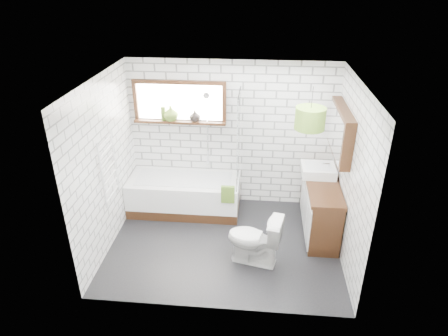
# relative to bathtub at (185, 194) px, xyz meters

# --- Properties ---
(floor) EXTENTS (3.40, 2.60, 0.01)m
(floor) POSITION_rel_bathtub_xyz_m (0.76, -0.89, -0.30)
(floor) COLOR black
(floor) RESTS_ON ground
(ceiling) EXTENTS (3.40, 2.60, 0.01)m
(ceiling) POSITION_rel_bathtub_xyz_m (0.76, -0.89, 2.21)
(ceiling) COLOR white
(ceiling) RESTS_ON ground
(wall_back) EXTENTS (3.40, 0.01, 2.50)m
(wall_back) POSITION_rel_bathtub_xyz_m (0.76, 0.41, 0.95)
(wall_back) COLOR white
(wall_back) RESTS_ON ground
(wall_front) EXTENTS (3.40, 0.01, 2.50)m
(wall_front) POSITION_rel_bathtub_xyz_m (0.76, -2.20, 0.95)
(wall_front) COLOR white
(wall_front) RESTS_ON ground
(wall_left) EXTENTS (0.01, 2.60, 2.50)m
(wall_left) POSITION_rel_bathtub_xyz_m (-0.94, -0.89, 0.95)
(wall_left) COLOR white
(wall_left) RESTS_ON ground
(wall_right) EXTENTS (0.01, 2.60, 2.50)m
(wall_right) POSITION_rel_bathtub_xyz_m (2.47, -0.89, 0.95)
(wall_right) COLOR white
(wall_right) RESTS_ON ground
(window) EXTENTS (1.52, 0.16, 0.68)m
(window) POSITION_rel_bathtub_xyz_m (-0.09, 0.37, 1.50)
(window) COLOR black
(window) RESTS_ON wall_back
(towel_radiator) EXTENTS (0.06, 0.52, 1.00)m
(towel_radiator) POSITION_rel_bathtub_xyz_m (-0.90, -0.89, 0.90)
(towel_radiator) COLOR white
(towel_radiator) RESTS_ON wall_left
(mirror_cabinet) EXTENTS (0.16, 1.20, 0.70)m
(mirror_cabinet) POSITION_rel_bathtub_xyz_m (2.38, -0.29, 1.35)
(mirror_cabinet) COLOR black
(mirror_cabinet) RESTS_ON wall_right
(shower_riser) EXTENTS (0.02, 0.02, 1.30)m
(shower_riser) POSITION_rel_bathtub_xyz_m (0.36, 0.37, 1.05)
(shower_riser) COLOR silver
(shower_riser) RESTS_ON wall_back
(bathtub) EXTENTS (1.85, 0.82, 0.60)m
(bathtub) POSITION_rel_bathtub_xyz_m (0.00, 0.00, 0.00)
(bathtub) COLOR white
(bathtub) RESTS_ON floor
(shower_screen) EXTENTS (0.02, 0.72, 1.50)m
(shower_screen) POSITION_rel_bathtub_xyz_m (0.91, 0.00, 1.05)
(shower_screen) COLOR white
(shower_screen) RESTS_ON bathtub
(towel_green) EXTENTS (0.21, 0.06, 0.29)m
(towel_green) POSITION_rel_bathtub_xyz_m (0.78, -0.41, 0.28)
(towel_green) COLOR #4D6F21
(towel_green) RESTS_ON bathtub
(towel_beige) EXTENTS (0.21, 0.05, 0.27)m
(towel_beige) POSITION_rel_bathtub_xyz_m (0.78, -0.41, 0.28)
(towel_beige) COLOR tan
(towel_beige) RESTS_ON bathtub
(vanity) EXTENTS (0.48, 1.50, 0.86)m
(vanity) POSITION_rel_bathtub_xyz_m (2.22, -0.35, 0.13)
(vanity) COLOR black
(vanity) RESTS_ON floor
(basin) EXTENTS (0.52, 0.45, 0.15)m
(basin) POSITION_rel_bathtub_xyz_m (2.16, -0.14, 0.64)
(basin) COLOR white
(basin) RESTS_ON vanity
(tap) EXTENTS (0.04, 0.04, 0.15)m
(tap) POSITION_rel_bathtub_xyz_m (2.32, -0.14, 0.68)
(tap) COLOR silver
(tap) RESTS_ON vanity
(toilet) EXTENTS (0.58, 0.83, 0.77)m
(toilet) POSITION_rel_bathtub_xyz_m (1.22, -1.26, 0.08)
(toilet) COLOR white
(toilet) RESTS_ON floor
(vase_olive) EXTENTS (0.27, 0.27, 0.25)m
(vase_olive) POSITION_rel_bathtub_xyz_m (-0.23, 0.34, 1.30)
(vase_olive) COLOR #547423
(vase_olive) RESTS_ON window
(vase_dark) EXTENTS (0.19, 0.19, 0.19)m
(vase_dark) POSITION_rel_bathtub_xyz_m (0.17, 0.34, 1.27)
(vase_dark) COLOR black
(vase_dark) RESTS_ON window
(bottle) EXTENTS (0.09, 0.09, 0.23)m
(bottle) POSITION_rel_bathtub_xyz_m (-0.36, 0.34, 1.30)
(bottle) COLOR #547423
(bottle) RESTS_ON window
(pendant) EXTENTS (0.38, 0.38, 0.28)m
(pendant) POSITION_rel_bathtub_xyz_m (1.84, -1.04, 1.80)
(pendant) COLOR #4D6F21
(pendant) RESTS_ON ceiling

